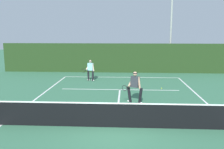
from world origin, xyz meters
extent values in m
plane|color=#366C4E|center=(0.00, 0.00, 0.00)|extent=(80.00, 80.00, 0.00)
cube|color=white|center=(0.00, 10.73, 0.00)|extent=(9.28, 0.10, 0.01)
cube|color=white|center=(-4.64, 0.00, 0.00)|extent=(0.10, 21.45, 0.01)
cube|color=white|center=(0.00, 6.37, 0.00)|extent=(7.57, 0.10, 0.01)
cube|color=white|center=(0.00, 3.20, 0.00)|extent=(0.10, 6.40, 0.01)
cube|color=black|center=(0.00, 0.00, 0.48)|extent=(10.00, 0.02, 0.96)
cube|color=white|center=(0.00, 0.00, 0.98)|extent=(10.00, 0.03, 0.05)
cylinder|color=black|center=(1.14, 3.27, 0.42)|extent=(0.29, 0.25, 0.85)
cylinder|color=black|center=(0.57, 3.58, 0.42)|extent=(0.33, 0.27, 0.85)
ellipsoid|color=white|center=(1.14, 3.27, 0.04)|extent=(0.28, 0.22, 0.09)
ellipsoid|color=white|center=(0.57, 3.58, 0.04)|extent=(0.28, 0.22, 0.09)
cube|color=#2D3338|center=(0.85, 3.43, 1.14)|extent=(0.53, 0.48, 0.62)
cylinder|color=tan|center=(1.07, 3.31, 1.11)|extent=(0.22, 0.18, 0.65)
cylinder|color=tan|center=(0.64, 3.54, 1.11)|extent=(0.36, 0.54, 0.49)
sphere|color=tan|center=(0.85, 3.43, 1.56)|extent=(0.23, 0.23, 0.23)
cylinder|color=black|center=(0.85, 3.43, 1.60)|extent=(0.33, 0.33, 0.04)
cylinder|color=black|center=(0.48, 3.35, 0.88)|extent=(0.15, 0.24, 0.03)
torus|color=black|center=(0.31, 3.05, 0.88)|extent=(0.27, 0.16, 0.29)
cylinder|color=black|center=(-2.13, 9.15, 0.40)|extent=(0.20, 0.19, 0.80)
cylinder|color=black|center=(-2.49, 9.28, 0.40)|extent=(0.21, 0.19, 0.80)
ellipsoid|color=white|center=(-2.13, 9.15, 0.04)|extent=(0.28, 0.19, 0.09)
ellipsoid|color=white|center=(-2.49, 9.28, 0.04)|extent=(0.28, 0.19, 0.09)
cube|color=#8CCCE0|center=(-2.31, 9.21, 1.07)|extent=(0.47, 0.36, 0.56)
cylinder|color=beige|center=(-2.10, 9.14, 1.05)|extent=(0.21, 0.16, 0.61)
cylinder|color=beige|center=(-2.53, 9.29, 1.05)|extent=(0.27, 0.54, 0.45)
sphere|color=beige|center=(-2.31, 9.21, 1.47)|extent=(0.21, 0.21, 0.21)
cylinder|color=black|center=(-2.31, 9.21, 1.51)|extent=(0.29, 0.29, 0.04)
cylinder|color=black|center=(-2.66, 9.08, 0.83)|extent=(0.12, 0.26, 0.03)
torus|color=black|center=(-2.78, 8.76, 0.83)|extent=(0.28, 0.12, 0.29)
sphere|color=#D1E033|center=(2.73, 6.77, 0.03)|extent=(0.07, 0.07, 0.07)
sphere|color=#D1E033|center=(1.18, 1.77, 0.03)|extent=(0.07, 0.07, 0.07)
cube|color=#203919|center=(0.00, 13.08, 1.32)|extent=(21.86, 0.12, 2.65)
cylinder|color=#9EA39E|center=(4.53, 14.42, 3.89)|extent=(0.18, 0.18, 7.77)
camera|label=1|loc=(0.37, -9.23, 3.75)|focal=39.67mm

